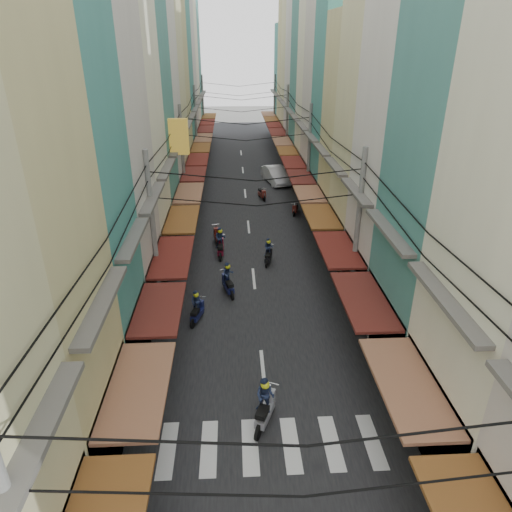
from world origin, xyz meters
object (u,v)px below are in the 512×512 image
object	(u,v)px
white_car	(276,183)
traffic_sign	(372,305)
bicycle	(410,363)
market_umbrella	(453,342)

from	to	relation	value
white_car	traffic_sign	world-z (taller)	traffic_sign
bicycle	market_umbrella	size ratio (longest dim) A/B	0.56
market_umbrella	traffic_sign	world-z (taller)	traffic_sign
bicycle	white_car	bearing A→B (deg)	27.34
white_car	bicycle	distance (m)	27.40
bicycle	traffic_sign	size ratio (longest dim) A/B	0.49
white_car	traffic_sign	bearing A→B (deg)	-99.38
white_car	traffic_sign	size ratio (longest dim) A/B	1.78
white_car	market_umbrella	bearing A→B (deg)	-95.44
market_umbrella	traffic_sign	size ratio (longest dim) A/B	0.89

